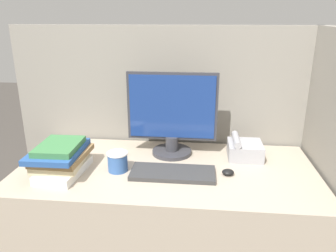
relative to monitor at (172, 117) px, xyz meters
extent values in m
cube|color=gray|center=(-0.01, 0.21, -0.26)|extent=(1.86, 0.04, 1.44)
cube|color=gray|center=(0.76, -0.15, -0.26)|extent=(0.04, 0.76, 1.44)
cube|color=tan|center=(-0.01, -0.18, -0.59)|extent=(1.46, 0.70, 0.77)
cylinder|color=#333338|center=(0.00, 0.00, -0.20)|extent=(0.21, 0.21, 0.02)
cylinder|color=#333338|center=(0.00, 0.00, -0.15)|extent=(0.07, 0.07, 0.08)
cube|color=#333338|center=(0.00, 0.00, 0.06)|extent=(0.47, 0.02, 0.36)
cube|color=navy|center=(0.00, -0.01, 0.06)|extent=(0.45, 0.01, 0.33)
cube|color=#333333|center=(0.03, -0.25, -0.20)|extent=(0.40, 0.17, 0.02)
ellipsoid|color=black|center=(0.29, -0.23, -0.19)|extent=(0.06, 0.05, 0.03)
cylinder|color=#335999|center=(-0.24, -0.24, -0.16)|extent=(0.09, 0.09, 0.09)
cylinder|color=white|center=(-0.24, -0.24, -0.11)|extent=(0.10, 0.10, 0.01)
cube|color=silver|center=(-0.49, -0.29, -0.19)|extent=(0.19, 0.30, 0.04)
cube|color=#C6B78C|center=(-0.51, -0.28, -0.15)|extent=(0.22, 0.26, 0.03)
cube|color=olive|center=(-0.50, -0.28, -0.12)|extent=(0.22, 0.28, 0.02)
cube|color=#264C8C|center=(-0.51, -0.29, -0.09)|extent=(0.22, 0.30, 0.03)
cube|color=#38723F|center=(-0.50, -0.29, -0.07)|extent=(0.18, 0.23, 0.03)
cube|color=#99999E|center=(0.39, -0.01, -0.17)|extent=(0.18, 0.18, 0.08)
cube|color=white|center=(0.41, -0.04, -0.12)|extent=(0.08, 0.08, 0.00)
cylinder|color=#99999E|center=(0.34, -0.01, -0.11)|extent=(0.04, 0.18, 0.04)
camera|label=1|loc=(0.15, -1.64, 0.51)|focal=35.00mm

